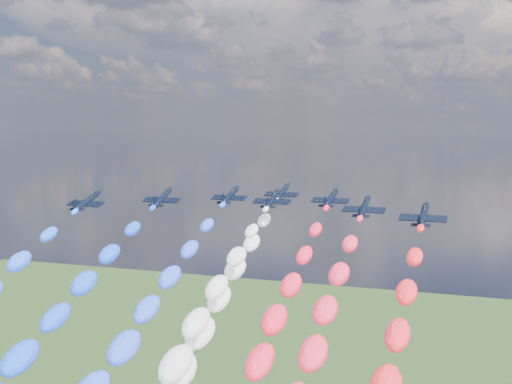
% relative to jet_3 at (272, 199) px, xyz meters
% --- Properties ---
extents(jet_0, '(8.28, 10.96, 5.76)m').
position_rel_jet_3_xyz_m(jet_0, '(-33.46, -16.22, 0.00)').
color(jet_0, black).
extents(jet_1, '(8.31, 10.98, 5.76)m').
position_rel_jet_3_xyz_m(jet_1, '(-22.53, -5.07, 0.00)').
color(jet_1, black).
extents(jet_2, '(8.34, 11.00, 5.76)m').
position_rel_jet_3_xyz_m(jet_2, '(-11.02, 4.16, 0.00)').
color(jet_2, black).
extents(jet_3, '(7.98, 10.74, 5.76)m').
position_rel_jet_3_xyz_m(jet_3, '(0.00, 0.00, 0.00)').
color(jet_3, black).
extents(jet_4, '(8.28, 10.96, 5.76)m').
position_rel_jet_3_xyz_m(jet_4, '(-2.57, 14.90, 0.00)').
color(jet_4, black).
extents(jet_5, '(8.48, 11.10, 5.76)m').
position_rel_jet_3_xyz_m(jet_5, '(10.88, 5.71, 0.00)').
color(jet_5, black).
extents(jet_6, '(7.85, 10.65, 5.76)m').
position_rel_jet_3_xyz_m(jet_6, '(20.29, -7.67, 0.00)').
color(jet_6, black).
extents(jet_7, '(8.04, 10.79, 5.76)m').
position_rel_jet_3_xyz_m(jet_7, '(31.70, -16.00, 0.00)').
color(jet_7, black).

